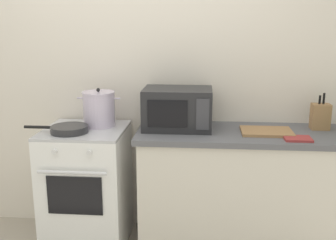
{
  "coord_description": "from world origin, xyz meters",
  "views": [
    {
      "loc": [
        0.52,
        -2.22,
        1.68
      ],
      "look_at": [
        0.27,
        0.6,
        1.0
      ],
      "focal_mm": 43.01,
      "sensor_mm": 36.0,
      "label": 1
    }
  ],
  "objects": [
    {
      "name": "countertop_right",
      "position": [
        0.9,
        0.62,
        0.9
      ],
      "size": [
        1.7,
        0.6,
        0.04
      ],
      "primitive_type": "cube",
      "color": "#59595E",
      "rests_on": "lower_cabinet_right"
    },
    {
      "name": "stove",
      "position": [
        -0.35,
        0.6,
        0.46
      ],
      "size": [
        0.6,
        0.64,
        0.92
      ],
      "color": "white",
      "rests_on": "ground_plane"
    },
    {
      "name": "cutting_board",
      "position": [
        0.98,
        0.6,
        0.93
      ],
      "size": [
        0.36,
        0.26,
        0.02
      ],
      "primitive_type": "cube",
      "color": "#997047",
      "rests_on": "countertop_right"
    },
    {
      "name": "microwave",
      "position": [
        0.34,
        0.68,
        1.07
      ],
      "size": [
        0.5,
        0.37,
        0.3
      ],
      "color": "#232326",
      "rests_on": "countertop_right"
    },
    {
      "name": "lower_cabinet_right",
      "position": [
        0.9,
        0.62,
        0.44
      ],
      "size": [
        1.64,
        0.56,
        0.88
      ],
      "primitive_type": "cube",
      "color": "beige",
      "rests_on": "ground_plane"
    },
    {
      "name": "stock_pot",
      "position": [
        -0.26,
        0.69,
        1.05
      ],
      "size": [
        0.33,
        0.25,
        0.29
      ],
      "color": "silver",
      "rests_on": "stove"
    },
    {
      "name": "oven_mitt",
      "position": [
        1.16,
        0.44,
        0.93
      ],
      "size": [
        0.18,
        0.14,
        0.02
      ],
      "primitive_type": "cube",
      "color": "#993333",
      "rests_on": "countertop_right"
    },
    {
      "name": "knife_block",
      "position": [
        1.39,
        0.74,
        1.02
      ],
      "size": [
        0.13,
        0.1,
        0.27
      ],
      "color": "#997047",
      "rests_on": "countertop_right"
    },
    {
      "name": "back_wall",
      "position": [
        0.3,
        0.97,
        1.25
      ],
      "size": [
        4.4,
        0.1,
        2.5
      ],
      "primitive_type": "cube",
      "color": "silver",
      "rests_on": "ground_plane"
    },
    {
      "name": "frying_pan",
      "position": [
        -0.43,
        0.49,
        0.95
      ],
      "size": [
        0.47,
        0.27,
        0.05
      ],
      "color": "#28282B",
      "rests_on": "stove"
    }
  ]
}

